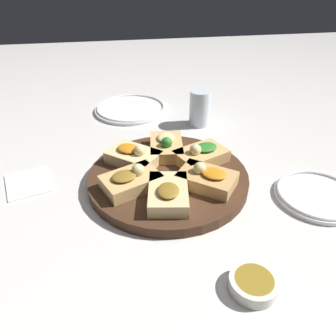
{
  "coord_description": "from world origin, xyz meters",
  "views": [
    {
      "loc": [
        0.62,
        -0.1,
        0.46
      ],
      "look_at": [
        0.0,
        0.0,
        0.04
      ],
      "focal_mm": 35.0,
      "sensor_mm": 36.0,
      "label": 1
    }
  ],
  "objects_px": {
    "plate_right": "(318,195)",
    "water_glass": "(200,108)",
    "serving_board": "(168,178)",
    "plate_left": "(131,108)",
    "dipping_bowl": "(253,283)",
    "napkin_stack": "(28,183)"
  },
  "relations": [
    {
      "from": "plate_right",
      "to": "water_glass",
      "type": "bearing_deg",
      "value": -157.55
    },
    {
      "from": "serving_board",
      "to": "plate_left",
      "type": "distance_m",
      "value": 0.43
    },
    {
      "from": "dipping_bowl",
      "to": "napkin_stack",
      "type": "bearing_deg",
      "value": -131.07
    },
    {
      "from": "plate_right",
      "to": "dipping_bowl",
      "type": "distance_m",
      "value": 0.3
    },
    {
      "from": "plate_left",
      "to": "dipping_bowl",
      "type": "relative_size",
      "value": 3.05
    },
    {
      "from": "napkin_stack",
      "to": "plate_left",
      "type": "bearing_deg",
      "value": 144.87
    },
    {
      "from": "serving_board",
      "to": "plate_right",
      "type": "bearing_deg",
      "value": 70.15
    },
    {
      "from": "serving_board",
      "to": "plate_right",
      "type": "distance_m",
      "value": 0.33
    },
    {
      "from": "plate_left",
      "to": "napkin_stack",
      "type": "bearing_deg",
      "value": -35.13
    },
    {
      "from": "plate_left",
      "to": "napkin_stack",
      "type": "height_order",
      "value": "plate_left"
    },
    {
      "from": "plate_right",
      "to": "water_glass",
      "type": "xyz_separation_m",
      "value": [
        -0.4,
        -0.17,
        0.05
      ]
    },
    {
      "from": "serving_board",
      "to": "napkin_stack",
      "type": "bearing_deg",
      "value": -98.3
    },
    {
      "from": "water_glass",
      "to": "napkin_stack",
      "type": "xyz_separation_m",
      "value": [
        0.24,
        -0.47,
        -0.05
      ]
    },
    {
      "from": "plate_left",
      "to": "napkin_stack",
      "type": "relative_size",
      "value": 2.19
    },
    {
      "from": "serving_board",
      "to": "napkin_stack",
      "type": "xyz_separation_m",
      "value": [
        -0.05,
        -0.33,
        -0.01
      ]
    },
    {
      "from": "water_glass",
      "to": "plate_right",
      "type": "bearing_deg",
      "value": 22.45
    },
    {
      "from": "napkin_stack",
      "to": "dipping_bowl",
      "type": "distance_m",
      "value": 0.55
    },
    {
      "from": "serving_board",
      "to": "plate_left",
      "type": "bearing_deg",
      "value": -172.63
    },
    {
      "from": "plate_left",
      "to": "napkin_stack",
      "type": "xyz_separation_m",
      "value": [
        0.38,
        -0.27,
        -0.0
      ]
    },
    {
      "from": "plate_right",
      "to": "napkin_stack",
      "type": "bearing_deg",
      "value": -104.12
    },
    {
      "from": "plate_right",
      "to": "water_glass",
      "type": "relative_size",
      "value": 1.69
    },
    {
      "from": "plate_left",
      "to": "dipping_bowl",
      "type": "bearing_deg",
      "value": 10.83
    }
  ]
}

